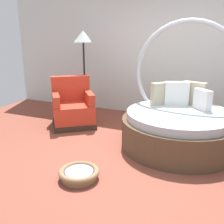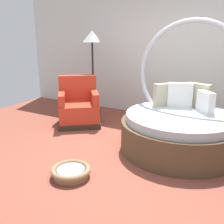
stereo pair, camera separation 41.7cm
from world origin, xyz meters
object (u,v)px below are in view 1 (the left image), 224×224
object	(u,v)px
round_daybed	(180,122)
pet_basket	(79,174)
floor_lamp	(83,45)
red_armchair	(73,108)

from	to	relation	value
round_daybed	pet_basket	size ratio (longest dim) A/B	3.91
floor_lamp	pet_basket	bearing A→B (deg)	-62.73
pet_basket	floor_lamp	xyz separation A→B (m)	(-1.30, 2.53, 1.46)
pet_basket	floor_lamp	world-z (taller)	floor_lamp
round_daybed	red_armchair	size ratio (longest dim) A/B	1.78
red_armchair	pet_basket	size ratio (longest dim) A/B	2.20
round_daybed	red_armchair	distance (m)	2.13
round_daybed	pet_basket	xyz separation A→B (m)	(-0.96, -1.56, -0.32)
floor_lamp	red_armchair	bearing A→B (deg)	-79.16
round_daybed	pet_basket	bearing A→B (deg)	-121.67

